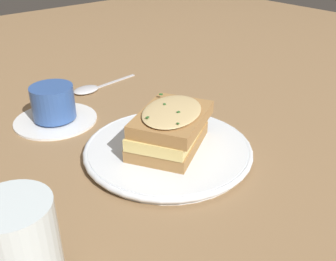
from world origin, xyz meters
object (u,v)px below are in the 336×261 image
(sandwich, at_px, (170,128))
(teacup_with_saucer, at_px, (54,107))
(water_glass, at_px, (21,250))
(dinner_plate, at_px, (168,150))
(spoon, at_px, (90,89))

(sandwich, xyz_separation_m, teacup_with_saucer, (-0.23, -0.08, -0.02))
(teacup_with_saucer, bearing_deg, water_glass, 178.63)
(dinner_plate, relative_size, teacup_with_saucer, 1.76)
(dinner_plate, relative_size, spoon, 1.57)
(spoon, bearing_deg, water_glass, 136.50)
(dinner_plate, xyz_separation_m, sandwich, (0.00, 0.00, 0.04))
(dinner_plate, distance_m, teacup_with_saucer, 0.25)
(sandwich, bearing_deg, dinner_plate, -137.80)
(teacup_with_saucer, bearing_deg, spoon, -26.45)
(dinner_plate, bearing_deg, sandwich, 42.20)
(dinner_plate, distance_m, sandwich, 0.04)
(teacup_with_saucer, height_order, water_glass, water_glass)
(sandwich, relative_size, teacup_with_saucer, 1.09)
(spoon, bearing_deg, dinner_plate, 166.18)
(sandwich, height_order, spoon, sandwich)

